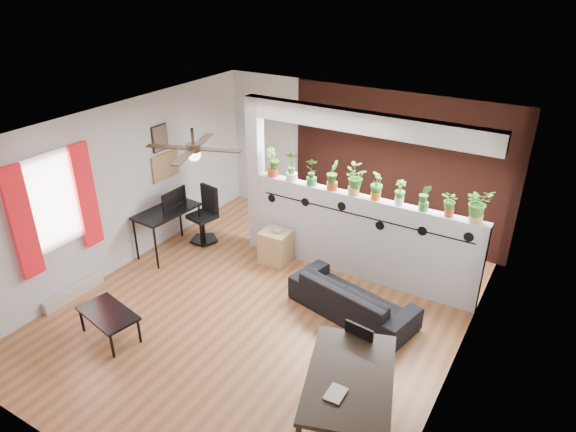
{
  "coord_description": "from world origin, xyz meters",
  "views": [
    {
      "loc": [
        3.35,
        -4.94,
        4.44
      ],
      "look_at": [
        0.04,
        0.6,
        1.23
      ],
      "focal_mm": 32.0,
      "sensor_mm": 36.0,
      "label": 1
    }
  ],
  "objects_px": {
    "potted_plant_4": "(354,179)",
    "office_chair": "(205,218)",
    "potted_plant_7": "(425,197)",
    "dining_table": "(350,382)",
    "potted_plant_1": "(292,165)",
    "potted_plant_9": "(478,205)",
    "cube_shelf": "(276,247)",
    "cup": "(278,230)",
    "potted_plant_6": "(400,192)",
    "ceiling_fan": "(194,150)",
    "folding_chair": "(354,356)",
    "sofa": "(353,298)",
    "potted_plant_2": "(312,171)",
    "coffee_table": "(108,315)",
    "computer_desk": "(167,214)",
    "potted_plant_8": "(450,203)",
    "potted_plant_0": "(273,162)",
    "potted_plant_5": "(377,185)",
    "potted_plant_3": "(332,175)"
  },
  "relations": [
    {
      "from": "potted_plant_4",
      "to": "office_chair",
      "type": "xyz_separation_m",
      "value": [
        -2.59,
        -0.35,
        -1.16
      ]
    },
    {
      "from": "potted_plant_7",
      "to": "dining_table",
      "type": "xyz_separation_m",
      "value": [
        0.23,
        -2.83,
        -0.88
      ]
    },
    {
      "from": "potted_plant_1",
      "to": "potted_plant_9",
      "type": "relative_size",
      "value": 1.01
    },
    {
      "from": "cube_shelf",
      "to": "cup",
      "type": "bearing_deg",
      "value": -1.14
    },
    {
      "from": "potted_plant_7",
      "to": "cup",
      "type": "bearing_deg",
      "value": -171.05
    },
    {
      "from": "potted_plant_6",
      "to": "potted_plant_7",
      "type": "relative_size",
      "value": 0.94
    },
    {
      "from": "potted_plant_6",
      "to": "potted_plant_9",
      "type": "height_order",
      "value": "potted_plant_9"
    },
    {
      "from": "potted_plant_6",
      "to": "cup",
      "type": "xyz_separation_m",
      "value": [
        -1.81,
        -0.34,
        -0.94
      ]
    },
    {
      "from": "ceiling_fan",
      "to": "folding_chair",
      "type": "relative_size",
      "value": 1.31
    },
    {
      "from": "sofa",
      "to": "cup",
      "type": "xyz_separation_m",
      "value": [
        -1.6,
        0.62,
        0.36
      ]
    },
    {
      "from": "potted_plant_7",
      "to": "cube_shelf",
      "type": "distance_m",
      "value": 2.57
    },
    {
      "from": "potted_plant_9",
      "to": "potted_plant_2",
      "type": "bearing_deg",
      "value": 180.0
    },
    {
      "from": "potted_plant_9",
      "to": "cube_shelf",
      "type": "height_order",
      "value": "potted_plant_9"
    },
    {
      "from": "coffee_table",
      "to": "office_chair",
      "type": "bearing_deg",
      "value": 102.05
    },
    {
      "from": "office_chair",
      "to": "potted_plant_9",
      "type": "bearing_deg",
      "value": 4.61
    },
    {
      "from": "potted_plant_4",
      "to": "computer_desk",
      "type": "relative_size",
      "value": 0.41
    },
    {
      "from": "potted_plant_9",
      "to": "cup",
      "type": "height_order",
      "value": "potted_plant_9"
    },
    {
      "from": "ceiling_fan",
      "to": "folding_chair",
      "type": "xyz_separation_m",
      "value": [
        2.53,
        -0.52,
        -1.78
      ]
    },
    {
      "from": "potted_plant_4",
      "to": "potted_plant_8",
      "type": "xyz_separation_m",
      "value": [
        1.4,
        -0.0,
        -0.05
      ]
    },
    {
      "from": "potted_plant_8",
      "to": "coffee_table",
      "type": "relative_size",
      "value": 0.4
    },
    {
      "from": "potted_plant_0",
      "to": "potted_plant_1",
      "type": "height_order",
      "value": "potted_plant_1"
    },
    {
      "from": "potted_plant_5",
      "to": "coffee_table",
      "type": "xyz_separation_m",
      "value": [
        -2.37,
        -3.04,
        -1.22
      ]
    },
    {
      "from": "ceiling_fan",
      "to": "potted_plant_9",
      "type": "bearing_deg",
      "value": 29.51
    },
    {
      "from": "potted_plant_8",
      "to": "dining_table",
      "type": "bearing_deg",
      "value": -92.46
    },
    {
      "from": "potted_plant_5",
      "to": "cube_shelf",
      "type": "distance_m",
      "value": 2.01
    },
    {
      "from": "office_chair",
      "to": "folding_chair",
      "type": "bearing_deg",
      "value": -28.04
    },
    {
      "from": "folding_chair",
      "to": "coffee_table",
      "type": "bearing_deg",
      "value": -167.0
    },
    {
      "from": "potted_plant_1",
      "to": "computer_desk",
      "type": "height_order",
      "value": "potted_plant_1"
    },
    {
      "from": "cube_shelf",
      "to": "computer_desk",
      "type": "height_order",
      "value": "computer_desk"
    },
    {
      "from": "potted_plant_7",
      "to": "sofa",
      "type": "height_order",
      "value": "potted_plant_7"
    },
    {
      "from": "potted_plant_3",
      "to": "sofa",
      "type": "bearing_deg",
      "value": -48.66
    },
    {
      "from": "potted_plant_7",
      "to": "potted_plant_8",
      "type": "distance_m",
      "value": 0.35
    },
    {
      "from": "office_chair",
      "to": "folding_chair",
      "type": "distance_m",
      "value": 4.18
    },
    {
      "from": "potted_plant_3",
      "to": "potted_plant_9",
      "type": "xyz_separation_m",
      "value": [
        2.11,
        -0.0,
        0.01
      ]
    },
    {
      "from": "potted_plant_3",
      "to": "coffee_table",
      "type": "xyz_separation_m",
      "value": [
        -1.66,
        -3.04,
        -1.24
      ]
    },
    {
      "from": "potted_plant_4",
      "to": "cube_shelf",
      "type": "distance_m",
      "value": 1.78
    },
    {
      "from": "potted_plant_5",
      "to": "cup",
      "type": "xyz_separation_m",
      "value": [
        -1.46,
        -0.34,
        -0.96
      ]
    },
    {
      "from": "potted_plant_8",
      "to": "computer_desk",
      "type": "height_order",
      "value": "potted_plant_8"
    },
    {
      "from": "dining_table",
      "to": "potted_plant_6",
      "type": "bearing_deg",
      "value": 101.61
    },
    {
      "from": "potted_plant_3",
      "to": "potted_plant_2",
      "type": "bearing_deg",
      "value": 180.0
    },
    {
      "from": "potted_plant_2",
      "to": "cup",
      "type": "xyz_separation_m",
      "value": [
        -0.4,
        -0.34,
        -0.97
      ]
    },
    {
      "from": "potted_plant_4",
      "to": "potted_plant_8",
      "type": "bearing_deg",
      "value": -0.0
    },
    {
      "from": "ceiling_fan",
      "to": "potted_plant_0",
      "type": "distance_m",
      "value": 1.94
    },
    {
      "from": "sofa",
      "to": "computer_desk",
      "type": "distance_m",
      "value": 3.4
    },
    {
      "from": "potted_plant_6",
      "to": "cup",
      "type": "height_order",
      "value": "potted_plant_6"
    },
    {
      "from": "potted_plant_8",
      "to": "potted_plant_5",
      "type": "bearing_deg",
      "value": 180.0
    },
    {
      "from": "potted_plant_9",
      "to": "computer_desk",
      "type": "xyz_separation_m",
      "value": [
        -4.63,
        -0.96,
        -0.9
      ]
    },
    {
      "from": "potted_plant_1",
      "to": "cube_shelf",
      "type": "relative_size",
      "value": 0.87
    },
    {
      "from": "potted_plant_1",
      "to": "dining_table",
      "type": "relative_size",
      "value": 0.31
    },
    {
      "from": "ceiling_fan",
      "to": "computer_desk",
      "type": "relative_size",
      "value": 1.07
    }
  ]
}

